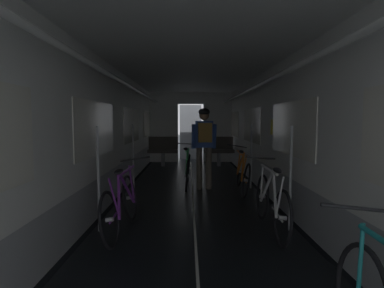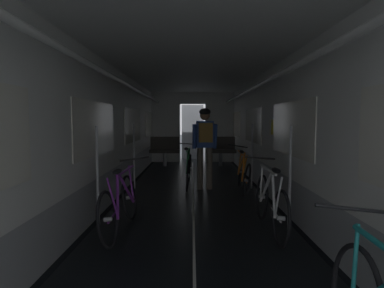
{
  "view_description": "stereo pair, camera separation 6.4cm",
  "coord_description": "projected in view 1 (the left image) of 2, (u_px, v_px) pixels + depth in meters",
  "views": [
    {
      "loc": [
        -0.09,
        -1.95,
        1.47
      ],
      "look_at": [
        0.0,
        5.2,
        0.93
      ],
      "focal_mm": 29.1,
      "sensor_mm": 36.0,
      "label": 1
    },
    {
      "loc": [
        -0.02,
        -1.96,
        1.47
      ],
      "look_at": [
        0.0,
        5.2,
        0.93
      ],
      "focal_mm": 29.1,
      "sensor_mm": 36.0,
      "label": 2
    }
  ],
  "objects": [
    {
      "name": "bicycle_purple",
      "position": [
        121.0,
        204.0,
        4.07
      ],
      "size": [
        0.44,
        1.69,
        0.96
      ],
      "color": "black",
      "rests_on": "ground"
    },
    {
      "name": "bench_seat_far_left",
      "position": [
        163.0,
        148.0,
        10.06
      ],
      "size": [
        0.98,
        0.51,
        0.95
      ],
      "color": "gray",
      "rests_on": "ground"
    },
    {
      "name": "train_car_shell",
      "position": [
        193.0,
        108.0,
        5.52
      ],
      "size": [
        3.14,
        12.34,
        2.57
      ],
      "color": "black",
      "rests_on": "ground"
    },
    {
      "name": "person_cyclist_aisle",
      "position": [
        204.0,
        139.0,
        6.58
      ],
      "size": [
        0.54,
        0.4,
        1.73
      ],
      "color": "brown",
      "rests_on": "ground"
    },
    {
      "name": "bicycle_white",
      "position": [
        271.0,
        203.0,
        4.12
      ],
      "size": [
        0.44,
        1.69,
        0.95
      ],
      "color": "black",
      "rests_on": "ground"
    },
    {
      "name": "bicycle_orange",
      "position": [
        243.0,
        174.0,
        6.4
      ],
      "size": [
        0.44,
        1.7,
        0.96
      ],
      "color": "black",
      "rests_on": "ground"
    },
    {
      "name": "bench_seat_far_right",
      "position": [
        219.0,
        148.0,
        10.08
      ],
      "size": [
        0.98,
        0.51,
        0.95
      ],
      "color": "gray",
      "rests_on": "ground"
    },
    {
      "name": "bicycle_green_in_aisle",
      "position": [
        188.0,
        170.0,
        6.89
      ],
      "size": [
        0.44,
        1.69,
        0.95
      ],
      "color": "black",
      "rests_on": "ground"
    }
  ]
}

